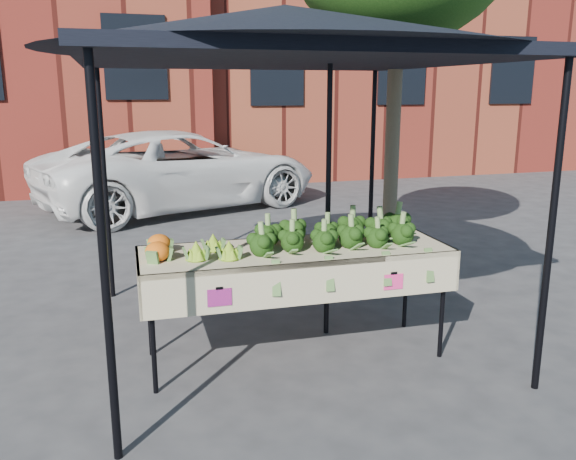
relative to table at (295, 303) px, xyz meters
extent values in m
plane|color=#2F2F32|center=(-0.24, 0.09, -0.45)|extent=(90.00, 90.00, 0.00)
cube|color=beige|center=(0.00, 0.00, 0.00)|extent=(2.42, 0.86, 0.90)
cube|color=#F22D8C|center=(-0.66, -0.40, 0.25)|extent=(0.17, 0.01, 0.12)
cube|color=#FD3085|center=(0.65, -0.40, 0.25)|extent=(0.17, 0.01, 0.12)
ellipsoid|color=black|center=(0.33, 0.03, 0.58)|extent=(1.47, 0.57, 0.26)
ellipsoid|color=#98B627|center=(-0.66, -0.01, 0.55)|extent=(0.43, 0.47, 0.20)
ellipsoid|color=orange|center=(-1.03, 0.07, 0.54)|extent=(0.23, 0.43, 0.18)
imported|color=white|center=(-0.13, 6.43, 2.06)|extent=(2.09, 2.65, 5.03)
cube|color=maroon|center=(6.76, 12.59, 3.80)|extent=(12.00, 8.00, 8.50)
camera|label=1|loc=(-1.32, -4.22, 1.65)|focal=36.89mm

